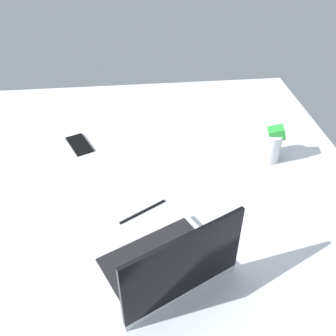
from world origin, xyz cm
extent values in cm
cube|color=#B7BCC6|center=(0.00, 0.00, 9.00)|extent=(180.00, 140.00, 18.00)
cube|color=#B7BABC|center=(-16.45, 43.83, 19.00)|extent=(39.77, 35.24, 2.00)
cube|color=black|center=(-15.78, 42.48, 20.20)|extent=(33.53, 28.09, 0.40)
cube|color=black|center=(-21.32, 53.69, 30.50)|extent=(30.03, 15.51, 21.00)
cylinder|color=silver|center=(-60.71, -1.66, 23.50)|extent=(9.00, 9.00, 11.00)
cube|color=yellow|center=(-59.69, -1.90, 21.51)|extent=(6.22, 6.77, 5.81)
cube|color=yellow|center=(-61.87, -1.15, 24.12)|extent=(4.56, 6.21, 4.62)
cube|color=orange|center=(-62.28, -1.36, 26.73)|extent=(5.97, 5.95, 3.59)
cube|color=#268C33|center=(-62.49, -1.22, 29.34)|extent=(7.22, 5.64, 5.53)
cube|color=black|center=(10.25, -17.65, 18.40)|extent=(11.96, 15.56, 0.80)
cube|color=black|center=(-12.81, 22.34, 18.30)|extent=(14.90, 9.24, 0.60)
camera|label=1|loc=(-11.86, 107.31, 102.17)|focal=39.97mm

